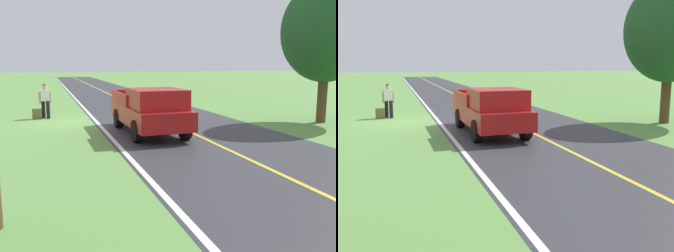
% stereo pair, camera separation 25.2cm
% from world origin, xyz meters
% --- Properties ---
extents(ground_plane, '(200.00, 200.00, 0.00)m').
position_xyz_m(ground_plane, '(0.00, 0.00, 0.00)').
color(ground_plane, '#609347').
extents(road_surface, '(6.84, 120.00, 0.00)m').
position_xyz_m(road_surface, '(-4.50, 0.00, 0.00)').
color(road_surface, '#333338').
rests_on(road_surface, ground).
extents(lane_edge_line, '(0.16, 117.60, 0.00)m').
position_xyz_m(lane_edge_line, '(-1.26, 0.00, 0.01)').
color(lane_edge_line, silver).
rests_on(lane_edge_line, ground).
extents(lane_centre_line, '(0.14, 117.60, 0.00)m').
position_xyz_m(lane_centre_line, '(-4.50, 0.00, 0.01)').
color(lane_centre_line, gold).
rests_on(lane_centre_line, ground).
extents(hitchhiker_walking, '(0.62, 0.51, 1.75)m').
position_xyz_m(hitchhiker_walking, '(1.00, -1.65, 0.98)').
color(hitchhiker_walking, black).
rests_on(hitchhiker_walking, ground).
extents(suitcase_carried, '(0.46, 0.20, 0.51)m').
position_xyz_m(suitcase_carried, '(1.42, -1.57, 0.25)').
color(suitcase_carried, brown).
rests_on(suitcase_carried, ground).
extents(pickup_truck_passing, '(2.13, 5.42, 1.82)m').
position_xyz_m(pickup_truck_passing, '(-2.89, 4.02, 0.97)').
color(pickup_truck_passing, '#B21919').
rests_on(pickup_truck_passing, ground).
extents(tree_far_side_near, '(4.04, 4.04, 6.52)m').
position_xyz_m(tree_far_side_near, '(-11.26, 3.78, 4.18)').
color(tree_far_side_near, brown).
rests_on(tree_far_side_near, ground).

